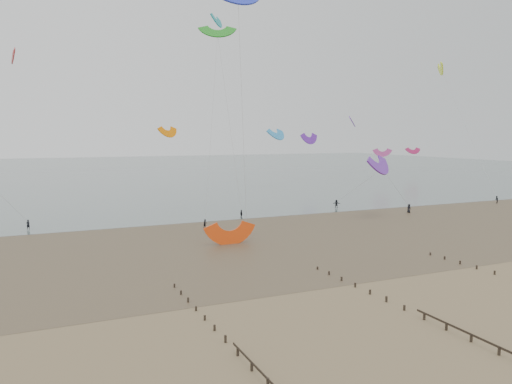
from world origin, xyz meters
TOP-DOWN VIEW (x-y plane):
  - ground at (0.00, 0.00)m, footprint 500.00×500.00m
  - sea_and_shore at (-4.08, 34.40)m, footprint 500.00×665.00m
  - kitesurfers at (28.05, 47.60)m, footprint 104.46×20.83m
  - grounded_kite at (-0.66, 29.80)m, footprint 6.86×5.39m
  - kites_airborne at (-2.31, 88.33)m, footprint 242.45×108.69m

SIDE VIEW (x-z plane):
  - ground at x=0.00m, z-range 0.00..0.00m
  - grounded_kite at x=-0.66m, z-range -1.86..1.86m
  - sea_and_shore at x=-4.08m, z-range -0.01..0.02m
  - kitesurfers at x=28.05m, z-range -0.07..1.83m
  - kites_airborne at x=-2.31m, z-range -0.43..41.44m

